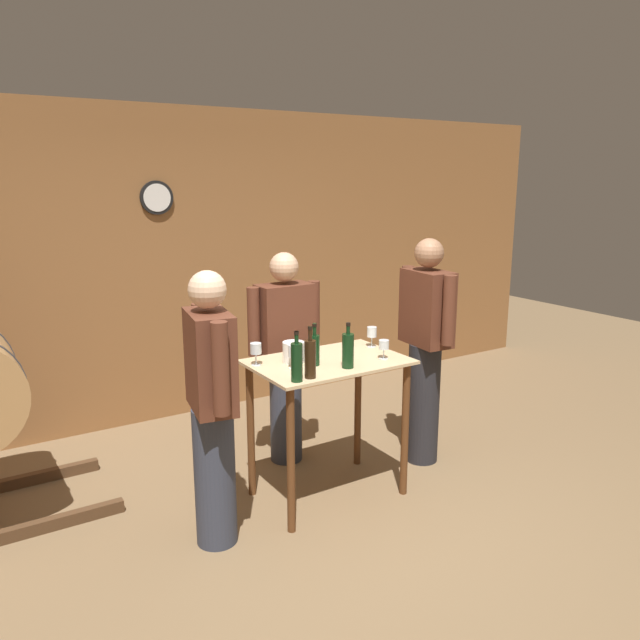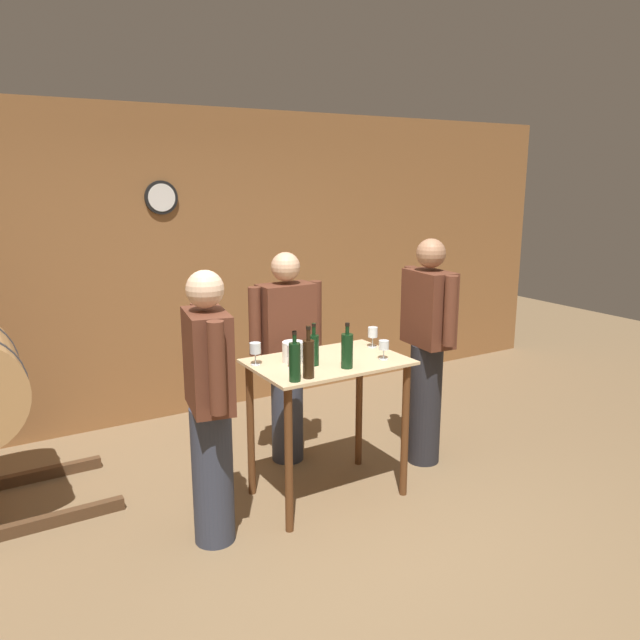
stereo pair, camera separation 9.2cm
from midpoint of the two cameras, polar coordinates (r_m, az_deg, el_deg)
The scene contains 15 objects.
ground_plane at distance 3.96m, azimuth 0.93°, elevation -19.31°, with size 14.00×14.00×0.00m, color brown.
back_wall at distance 5.62m, azimuth -12.88°, elevation 4.84°, with size 8.40×0.08×2.70m.
tasting_table at distance 4.12m, azimuth 0.10°, elevation -6.46°, with size 1.00×0.66×0.95m.
wine_bottle_far_left at distance 3.62m, azimuth -2.88°, elevation -3.78°, with size 0.07×0.07×0.30m.
wine_bottle_left at distance 3.68m, azimuth -1.62°, elevation -3.47°, with size 0.07×0.07×0.32m.
wine_bottle_center at distance 3.93m, azimuth -1.17°, elevation -2.65°, with size 0.06×0.06×0.27m.
wine_bottle_right at distance 3.88m, azimuth 1.89°, elevation -2.75°, with size 0.07×0.07×0.29m.
wine_glass_near_left at distance 3.95m, azimuth -6.56°, elevation -2.67°, with size 0.07×0.07×0.15m.
wine_glass_near_center at distance 3.87m, azimuth -3.14°, elevation -2.93°, with size 0.07×0.07×0.15m.
wine_glass_near_right at distance 4.08m, azimuth 5.22°, elevation -2.33°, with size 0.07×0.07×0.13m.
wine_glass_far_side at distance 4.36m, azimuth 4.16°, elevation -1.16°, with size 0.07×0.07×0.14m.
ice_bucket at distance 4.00m, azimuth -3.10°, elevation -2.96°, with size 0.14×0.14×0.14m.
person_host at distance 4.64m, azimuth 9.06°, elevation -2.44°, with size 0.25×0.59×1.69m.
person_visitor_with_scarf at distance 3.61m, azimuth -10.58°, elevation -7.65°, with size 0.29×0.58×1.62m.
person_visitor_bearded at distance 4.62m, azimuth -3.78°, elevation -3.11°, with size 0.59×0.24×1.59m.
Camera 1 is at (-1.87, -2.78, 2.12)m, focal length 35.00 mm.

